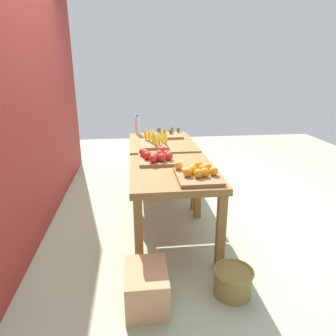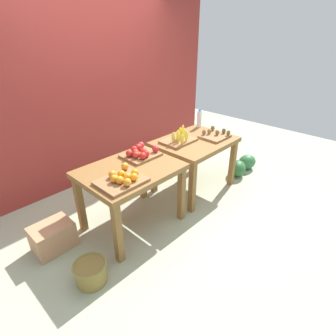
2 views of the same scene
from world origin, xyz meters
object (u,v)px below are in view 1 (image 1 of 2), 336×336
object	(u,v)px
display_table_left	(173,181)
cardboard_produce_box	(146,287)
apple_bin	(156,157)
water_bottle	(138,125)
banana_crate	(154,142)
wicker_basket	(233,281)
orange_bin	(198,173)
watermelon_pile	(174,165)
display_table_right	(162,149)
kiwi_bin	(169,134)

from	to	relation	value
display_table_left	cardboard_produce_box	bearing A→B (deg)	160.13
apple_bin	water_bottle	size ratio (longest dim) A/B	1.54
apple_bin	banana_crate	xyz separation A→B (m)	(0.65, -0.03, 0.00)
apple_bin	cardboard_produce_box	size ratio (longest dim) A/B	1.04
display_table_left	wicker_basket	world-z (taller)	display_table_left
orange_bin	cardboard_produce_box	xyz separation A→B (m)	(-0.59, 0.48, -0.64)
apple_bin	watermelon_pile	world-z (taller)	apple_bin
display_table_right	apple_bin	xyz separation A→B (m)	(-0.85, 0.14, 0.15)
display_table_left	orange_bin	world-z (taller)	orange_bin
display_table_left	kiwi_bin	size ratio (longest dim) A/B	2.83
display_table_right	wicker_basket	bearing A→B (deg)	-169.64
display_table_left	orange_bin	distance (m)	0.33
display_table_right	water_bottle	bearing A→B (deg)	32.51
watermelon_pile	display_table_left	bearing A→B (deg)	172.28
display_table_right	water_bottle	size ratio (longest dim) A/B	3.85
orange_bin	display_table_left	bearing A→B (deg)	37.40
banana_crate	watermelon_pile	world-z (taller)	banana_crate
water_bottle	cardboard_produce_box	xyz separation A→B (m)	(-2.41, 0.01, -0.72)
display_table_left	display_table_right	size ratio (longest dim) A/B	1.00
display_table_right	watermelon_pile	world-z (taller)	display_table_right
kiwi_bin	water_bottle	size ratio (longest dim) A/B	1.36
kiwi_bin	wicker_basket	world-z (taller)	kiwi_bin
kiwi_bin	display_table_left	bearing A→B (deg)	174.70
banana_crate	display_table_left	bearing A→B (deg)	-173.26
water_bottle	cardboard_produce_box	distance (m)	2.51
display_table_right	display_table_left	bearing A→B (deg)	180.00
watermelon_pile	orange_bin	bearing A→B (deg)	177.60
banana_crate	watermelon_pile	xyz separation A→B (m)	(1.11, -0.38, -0.67)
kiwi_bin	wicker_basket	size ratio (longest dim) A/B	1.20
water_bottle	wicker_basket	bearing A→B (deg)	-164.88
apple_bin	display_table_left	bearing A→B (deg)	-153.46
watermelon_pile	apple_bin	bearing A→B (deg)	166.83
banana_crate	cardboard_produce_box	size ratio (longest dim) A/B	1.10
apple_bin	watermelon_pile	xyz separation A→B (m)	(1.76, -0.41, -0.67)
display_table_left	display_table_right	distance (m)	1.12
display_table_left	banana_crate	distance (m)	0.94
display_table_right	cardboard_produce_box	size ratio (longest dim) A/B	2.60
orange_bin	banana_crate	xyz separation A→B (m)	(1.15, 0.29, 0.01)
orange_bin	kiwi_bin	world-z (taller)	orange_bin
wicker_basket	cardboard_produce_box	bearing A→B (deg)	93.17
orange_bin	cardboard_produce_box	size ratio (longest dim) A/B	1.10
display_table_left	cardboard_produce_box	world-z (taller)	display_table_left
display_table_left	water_bottle	world-z (taller)	water_bottle
apple_bin	cardboard_produce_box	distance (m)	1.29
water_bottle	cardboard_produce_box	world-z (taller)	water_bottle
kiwi_bin	watermelon_pile	distance (m)	0.92
orange_bin	cardboard_produce_box	world-z (taller)	orange_bin
display_table_left	apple_bin	bearing A→B (deg)	26.54
banana_crate	wicker_basket	xyz separation A→B (m)	(-1.71, -0.46, -0.68)
apple_bin	banana_crate	world-z (taller)	banana_crate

